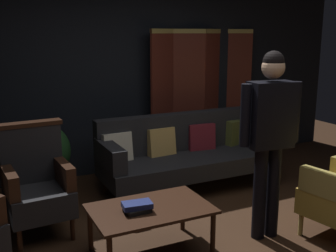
% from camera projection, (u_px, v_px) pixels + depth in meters
% --- Properties ---
extents(ground_plane, '(10.00, 10.00, 0.00)m').
position_uv_depth(ground_plane, '(208.00, 251.00, 3.58)').
color(ground_plane, '#331E11').
extents(back_wall, '(7.20, 0.10, 2.80)m').
position_uv_depth(back_wall, '(113.00, 68.00, 5.42)').
color(back_wall, black).
rests_on(back_wall, ground_plane).
extents(folding_screen, '(1.70, 0.33, 1.90)m').
position_uv_depth(folding_screen, '(201.00, 94.00, 5.93)').
color(folding_screen, '#5B2319').
rests_on(folding_screen, ground_plane).
extents(velvet_couch, '(2.12, 0.78, 0.88)m').
position_uv_depth(velvet_couch, '(185.00, 151.00, 4.99)').
color(velvet_couch, black).
rests_on(velvet_couch, ground_plane).
extents(coffee_table, '(1.00, 0.64, 0.42)m').
position_uv_depth(coffee_table, '(151.00, 212.00, 3.47)').
color(coffee_table, black).
rests_on(coffee_table, ground_plane).
extents(armchair_wing_left, '(0.62, 0.61, 1.04)m').
position_uv_depth(armchair_wing_left, '(37.00, 183.00, 3.81)').
color(armchair_wing_left, black).
rests_on(armchair_wing_left, ground_plane).
extents(standing_figure, '(0.59, 0.26, 1.70)m').
position_uv_depth(standing_figure, '(270.00, 129.00, 3.63)').
color(standing_figure, black).
rests_on(standing_figure, ground_plane).
extents(potted_plant, '(0.53, 0.53, 0.82)m').
position_uv_depth(potted_plant, '(48.00, 155.00, 4.77)').
color(potted_plant, brown).
rests_on(potted_plant, ground_plane).
extents(book_black_cloth, '(0.21, 0.17, 0.04)m').
position_uv_depth(book_black_cloth, '(137.00, 210.00, 3.37)').
color(book_black_cloth, black).
rests_on(book_black_cloth, coffee_table).
extents(book_navy_cloth, '(0.25, 0.17, 0.04)m').
position_uv_depth(book_navy_cloth, '(137.00, 205.00, 3.36)').
color(book_navy_cloth, navy).
rests_on(book_navy_cloth, book_black_cloth).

